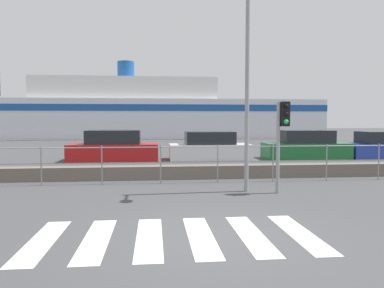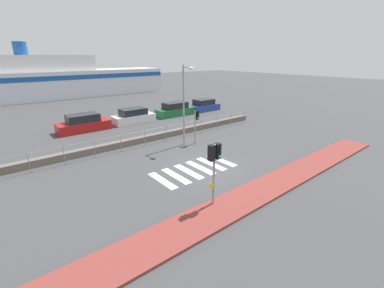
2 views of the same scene
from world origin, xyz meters
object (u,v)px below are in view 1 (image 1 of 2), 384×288
object	(u,v)px
parked_car_red	(114,148)
parked_car_green	(306,146)
parked_car_blue	(382,146)
traffic_light_far	(282,126)
parked_car_white	(210,148)
streetlamp	(249,63)
ferry_boat	(157,113)

from	to	relation	value
parked_car_red	parked_car_green	distance (m)	10.04
parked_car_green	parked_car_blue	distance (m)	4.29
traffic_light_far	parked_car_white	world-z (taller)	traffic_light_far
streetlamp	parked_car_blue	xyz separation A→B (m)	(9.68, 8.88, -3.01)
traffic_light_far	parked_car_red	world-z (taller)	traffic_light_far
traffic_light_far	ferry_boat	distance (m)	31.53
parked_car_red	parked_car_green	world-z (taller)	parked_car_red
parked_car_white	parked_car_blue	xyz separation A→B (m)	(9.45, 0.00, -0.01)
streetlamp	parked_car_blue	bearing A→B (deg)	42.53
streetlamp	parked_car_red	distance (m)	10.45
ferry_boat	parked_car_red	world-z (taller)	ferry_boat
parked_car_red	parked_car_green	xyz separation A→B (m)	(10.04, 0.00, -0.01)
parked_car_white	parked_car_blue	world-z (taller)	parked_car_white
streetlamp	parked_car_green	world-z (taller)	streetlamp
traffic_light_far	parked_car_green	bearing A→B (deg)	63.65
parked_car_red	parked_car_blue	size ratio (longest dim) A/B	1.13
traffic_light_far	streetlamp	bearing A→B (deg)	170.38
parked_car_blue	traffic_light_far	bearing A→B (deg)	-134.13
streetlamp	parked_car_green	distance (m)	10.81
streetlamp	parked_car_red	size ratio (longest dim) A/B	1.31
parked_car_green	parked_car_blue	bearing A→B (deg)	0.00
parked_car_red	parked_car_white	xyz separation A→B (m)	(4.88, 0.00, -0.04)
ferry_boat	parked_car_white	bearing A→B (deg)	-83.47
parked_car_blue	parked_car_white	bearing A→B (deg)	-180.00
parked_car_blue	streetlamp	bearing A→B (deg)	-137.47
traffic_light_far	parked_car_blue	bearing A→B (deg)	45.87
parked_car_red	parked_car_green	bearing A→B (deg)	0.00
traffic_light_far	streetlamp	size ratio (longest dim) A/B	0.44
parked_car_red	streetlamp	bearing A→B (deg)	-62.37
ferry_boat	parked_car_blue	size ratio (longest dim) A/B	8.76
streetlamp	parked_car_white	bearing A→B (deg)	88.49
parked_car_white	parked_car_red	bearing A→B (deg)	180.00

